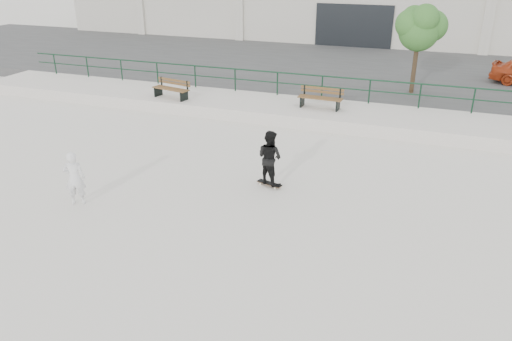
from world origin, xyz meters
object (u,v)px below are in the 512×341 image
at_px(bench_right, 321,98).
at_px(tree, 420,26).
at_px(standing_skater, 270,157).
at_px(bench_left, 172,89).
at_px(skateboard, 269,184).
at_px(seated_skater, 75,178).

xyz_separation_m(bench_right, tree, (3.33, 3.74, 2.49)).
bearing_deg(standing_skater, bench_right, -66.75).
bearing_deg(bench_left, tree, 36.73).
height_order(bench_right, tree, tree).
height_order(bench_right, skateboard, bench_right).
bearing_deg(bench_left, seated_skater, -65.96).
relative_size(tree, seated_skater, 2.54).
relative_size(bench_left, skateboard, 2.25).
distance_m(bench_left, bench_right, 6.41).
height_order(bench_right, seated_skater, seated_skater).
relative_size(bench_right, tree, 0.47).
bearing_deg(standing_skater, skateboard, 112.64).
height_order(bench_right, standing_skater, standing_skater).
bearing_deg(seated_skater, bench_right, -141.15).
xyz_separation_m(bench_left, tree, (9.71, 4.47, 2.50)).
distance_m(bench_right, skateboard, 6.72).
relative_size(bench_right, skateboard, 2.25).
xyz_separation_m(skateboard, seated_skater, (-4.57, -2.85, 0.69)).
xyz_separation_m(bench_left, skateboard, (6.44, -5.94, -0.82)).
distance_m(bench_left, tree, 10.98).
bearing_deg(skateboard, tree, 88.47).
height_order(bench_left, standing_skater, standing_skater).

